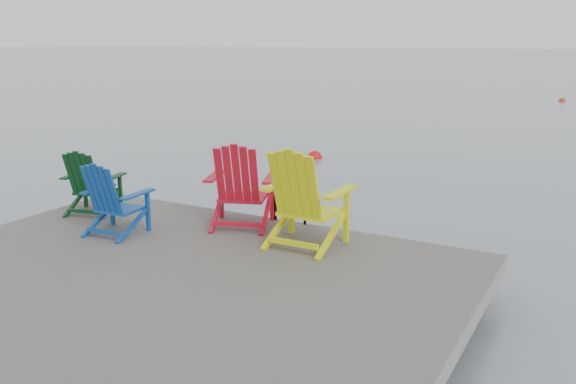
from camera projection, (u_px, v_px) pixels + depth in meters
The scene contains 9 objects.
ground at pixel (154, 327), 6.21m from camera, with size 400.00×400.00×0.00m, color slate.
dock at pixel (152, 295), 6.13m from camera, with size 6.00×5.00×1.40m.
handrail at pixel (290, 182), 7.93m from camera, with size 0.48×0.04×0.90m.
chair_green at pixel (90, 182), 8.33m from camera, with size 0.83×0.78×0.90m.
chair_blue at pixel (113, 198), 7.44m from camera, with size 0.76×0.71×0.91m.
chair_red at pixel (241, 185), 7.72m from camera, with size 1.05×1.01×1.10m.
chair_yellow at pixel (304, 197), 6.97m from camera, with size 0.93×0.86×1.17m.
buoy_a at pixel (315, 158), 15.03m from camera, with size 0.37×0.37×0.37m, color red.
buoy_b at pixel (562, 101), 28.88m from camera, with size 0.32×0.32×0.32m, color red.
Camera 1 is at (3.94, -4.33, 2.85)m, focal length 38.00 mm.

